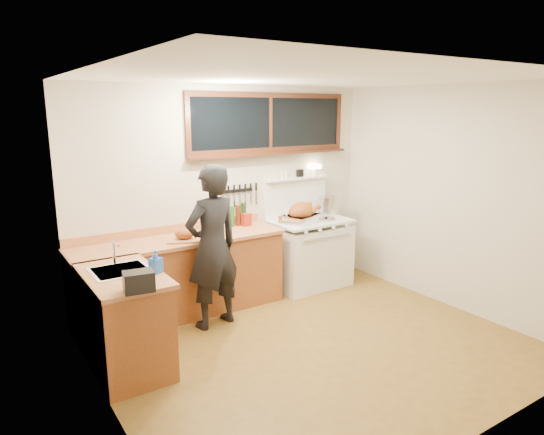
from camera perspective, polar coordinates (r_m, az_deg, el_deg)
ground_plane at (r=5.07m, az=4.97°, el=-14.78°), size 4.00×3.50×0.02m
room_shell at (r=4.55m, az=5.37°, el=4.10°), size 4.10×3.60×2.65m
counter_back at (r=5.67m, az=-10.64°, el=-6.79°), size 2.44×0.64×1.00m
counter_left at (r=4.68m, az=-16.99°, el=-11.51°), size 0.64×1.09×0.90m
sink_unit at (r=4.61m, az=-17.35°, el=-6.62°), size 0.50×0.45×0.37m
vintage_stove at (r=6.50m, az=4.31°, el=-3.96°), size 1.02×0.74×1.58m
back_window at (r=6.25m, az=-0.16°, el=10.30°), size 2.32×0.13×0.77m
left_doorway at (r=3.31m, az=-16.68°, el=-9.83°), size 0.02×1.04×2.17m
knife_strip at (r=6.09m, az=-4.00°, el=3.06°), size 0.52×0.03×0.28m
man at (r=5.20m, az=-7.02°, el=-3.46°), size 0.71×0.53×1.77m
soap_bottle at (r=4.42m, az=-13.54°, el=-5.07°), size 0.12×0.12×0.21m
toaster at (r=4.03m, az=-15.41°, el=-7.26°), size 0.26×0.20×0.16m
cutting_board at (r=5.43m, az=-10.22°, el=-2.15°), size 0.46×0.41×0.14m
roast_turkey at (r=6.21m, az=3.51°, el=0.39°), size 0.57×0.49×0.26m
stockpot at (r=6.70m, az=6.74°, el=1.43°), size 0.34×0.34×0.25m
saucepan at (r=6.49m, az=3.81°, el=0.59°), size 0.23×0.31×0.13m
pot_lid at (r=6.38m, az=6.40°, el=-0.18°), size 0.30×0.30×0.04m
coffee_tin at (r=6.02m, az=-3.02°, el=-0.26°), size 0.11×0.09×0.16m
pitcher at (r=5.88m, az=-5.63°, el=-0.47°), size 0.12×0.12×0.18m
bottle_cluster at (r=6.01m, az=-4.46°, el=0.12°), size 0.40×0.07×0.28m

